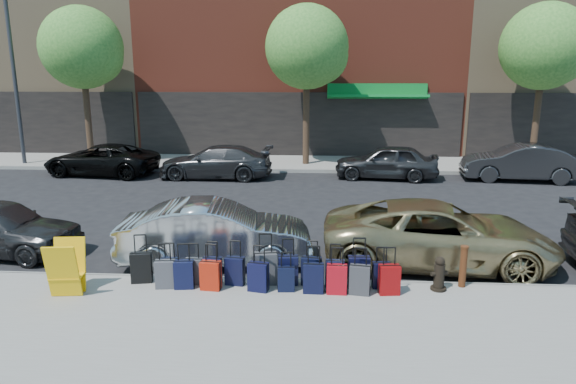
# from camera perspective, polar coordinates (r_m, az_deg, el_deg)

# --- Properties ---
(ground) EXTENTS (120.00, 120.00, 0.00)m
(ground) POSITION_cam_1_polar(r_m,az_deg,el_deg) (15.37, -0.88, -3.57)
(ground) COLOR black
(ground) RESTS_ON ground
(sidewalk_near) EXTENTS (60.00, 4.00, 0.15)m
(sidewalk_near) POSITION_cam_1_polar(r_m,az_deg,el_deg) (9.34, -4.04, -14.75)
(sidewalk_near) COLOR gray
(sidewalk_near) RESTS_ON ground
(sidewalk_far) EXTENTS (60.00, 4.00, 0.15)m
(sidewalk_far) POSITION_cam_1_polar(r_m,az_deg,el_deg) (25.08, 0.88, 3.23)
(sidewalk_far) COLOR gray
(sidewalk_far) RESTS_ON ground
(curb_near) EXTENTS (60.00, 0.08, 0.15)m
(curb_near) POSITION_cam_1_polar(r_m,az_deg,el_deg) (11.15, -2.67, -9.88)
(curb_near) COLOR gray
(curb_near) RESTS_ON ground
(curb_far) EXTENTS (60.00, 0.08, 0.15)m
(curb_far) POSITION_cam_1_polar(r_m,az_deg,el_deg) (23.10, 0.64, 2.35)
(curb_far) COLOR gray
(curb_far) RESTS_ON ground
(building_left) EXTENTS (15.00, 12.12, 16.00)m
(building_left) POSITION_cam_1_polar(r_m,az_deg,el_deg) (37.05, -25.30, 17.55)
(building_left) COLOR #907758
(building_left) RESTS_ON ground
(tree_left) EXTENTS (3.80, 3.80, 7.27)m
(tree_left) POSITION_cam_1_polar(r_m,az_deg,el_deg) (26.57, -21.64, 14.45)
(tree_left) COLOR black
(tree_left) RESTS_ON sidewalk_far
(tree_center) EXTENTS (3.80, 3.80, 7.27)m
(tree_center) POSITION_cam_1_polar(r_m,az_deg,el_deg) (24.19, 2.44, 15.54)
(tree_center) COLOR black
(tree_center) RESTS_ON sidewalk_far
(tree_right) EXTENTS (3.80, 3.80, 7.27)m
(tree_right) POSITION_cam_1_polar(r_m,az_deg,el_deg) (26.17, 26.86, 14.00)
(tree_right) COLOR black
(tree_right) RESTS_ON sidewalk_far
(streetlight) EXTENTS (2.59, 0.18, 8.00)m
(streetlight) POSITION_cam_1_polar(r_m,az_deg,el_deg) (27.30, -27.86, 12.23)
(streetlight) COLOR #333338
(streetlight) RESTS_ON sidewalk_far
(suitcase_front_0) EXTENTS (0.46, 0.31, 1.02)m
(suitcase_front_0) POSITION_cam_1_polar(r_m,az_deg,el_deg) (11.23, -15.97, -8.05)
(suitcase_front_0) COLOR black
(suitcase_front_0) RESTS_ON sidewalk_near
(suitcase_front_1) EXTENTS (0.36, 0.21, 0.86)m
(suitcase_front_1) POSITION_cam_1_polar(r_m,az_deg,el_deg) (11.08, -13.03, -8.46)
(suitcase_front_1) COLOR black
(suitcase_front_1) RESTS_ON sidewalk_near
(suitcase_front_2) EXTENTS (0.36, 0.20, 0.87)m
(suitcase_front_2) POSITION_cam_1_polar(r_m,az_deg,el_deg) (10.93, -10.44, -8.63)
(suitcase_front_2) COLOR #3C3B41
(suitcase_front_2) RESTS_ON sidewalk_near
(suitcase_front_3) EXTENTS (0.38, 0.22, 0.91)m
(suitcase_front_3) POSITION_cam_1_polar(r_m,az_deg,el_deg) (10.85, -8.40, -8.64)
(suitcase_front_3) COLOR black
(suitcase_front_3) RESTS_ON sidewalk_near
(suitcase_front_4) EXTENTS (0.42, 0.27, 0.94)m
(suitcase_front_4) POSITION_cam_1_polar(r_m,az_deg,el_deg) (10.76, -5.92, -8.71)
(suitcase_front_4) COLOR black
(suitcase_front_4) RESTS_ON sidewalk_near
(suitcase_front_5) EXTENTS (0.48, 0.32, 1.08)m
(suitcase_front_5) POSITION_cam_1_polar(r_m,az_deg,el_deg) (10.72, -2.47, -8.47)
(suitcase_front_5) COLOR #3A3A3F
(suitcase_front_5) RESTS_ON sidewalk_near
(suitcase_front_6) EXTENTS (0.42, 0.26, 0.98)m
(suitcase_front_6) POSITION_cam_1_polar(r_m,az_deg,el_deg) (10.70, 0.03, -8.68)
(suitcase_front_6) COLOR black
(suitcase_front_6) RESTS_ON sidewalk_near
(suitcase_front_7) EXTENTS (0.43, 0.29, 0.95)m
(suitcase_front_7) POSITION_cam_1_polar(r_m,az_deg,el_deg) (10.69, 2.59, -8.76)
(suitcase_front_7) COLOR black
(suitcase_front_7) RESTS_ON sidewalk_near
(suitcase_front_8) EXTENTS (0.39, 0.22, 0.91)m
(suitcase_front_8) POSITION_cam_1_polar(r_m,az_deg,el_deg) (10.62, 5.23, -9.03)
(suitcase_front_8) COLOR black
(suitcase_front_8) RESTS_ON sidewalk_near
(suitcase_front_9) EXTENTS (0.44, 0.25, 1.04)m
(suitcase_front_9) POSITION_cam_1_polar(r_m,az_deg,el_deg) (10.66, 7.87, -8.79)
(suitcase_front_9) COLOR black
(suitcase_front_9) RESTS_ON sidewalk_near
(suitcase_front_10) EXTENTS (0.37, 0.22, 0.86)m
(suitcase_front_10) POSITION_cam_1_polar(r_m,az_deg,el_deg) (10.73, 10.32, -9.07)
(suitcase_front_10) COLOR black
(suitcase_front_10) RESTS_ON sidewalk_near
(suitcase_back_1) EXTENTS (0.42, 0.27, 0.93)m
(suitcase_back_1) POSITION_cam_1_polar(r_m,az_deg,el_deg) (10.85, -13.48, -8.85)
(suitcase_back_1) COLOR #414147
(suitcase_back_1) RESTS_ON sidewalk_near
(suitcase_back_2) EXTENTS (0.41, 0.27, 0.93)m
(suitcase_back_2) POSITION_cam_1_polar(r_m,az_deg,el_deg) (10.74, -11.48, -8.97)
(suitcase_back_2) COLOR black
(suitcase_back_2) RESTS_ON sidewalk_near
(suitcase_back_3) EXTENTS (0.42, 0.27, 0.95)m
(suitcase_back_3) POSITION_cam_1_polar(r_m,az_deg,el_deg) (10.59, -8.58, -9.15)
(suitcase_back_3) COLOR #B21F0B
(suitcase_back_3) RESTS_ON sidewalk_near
(suitcase_back_5) EXTENTS (0.43, 0.31, 0.94)m
(suitcase_back_5) POSITION_cam_1_polar(r_m,az_deg,el_deg) (10.43, -3.33, -9.39)
(suitcase_back_5) COLOR black
(suitcase_back_5) RESTS_ON sidewalk_near
(suitcase_back_6) EXTENTS (0.35, 0.22, 0.81)m
(suitcase_back_6) POSITION_cam_1_polar(r_m,az_deg,el_deg) (10.42, -0.21, -9.62)
(suitcase_back_6) COLOR black
(suitcase_back_6) RESTS_ON sidewalk_near
(suitcase_back_7) EXTENTS (0.41, 0.24, 0.96)m
(suitcase_back_7) POSITION_cam_1_polar(r_m,az_deg,el_deg) (10.35, 2.85, -9.54)
(suitcase_back_7) COLOR black
(suitcase_back_7) RESTS_ON sidewalk_near
(suitcase_back_8) EXTENTS (0.40, 0.24, 0.94)m
(suitcase_back_8) POSITION_cam_1_polar(r_m,az_deg,el_deg) (10.34, 5.43, -9.62)
(suitcase_back_8) COLOR #A80A16
(suitcase_back_8) RESTS_ON sidewalk_near
(suitcase_back_9) EXTENTS (0.43, 0.29, 0.95)m
(suitcase_back_9) POSITION_cam_1_polar(r_m,az_deg,el_deg) (10.37, 7.97, -9.63)
(suitcase_back_9) COLOR #343439
(suitcase_back_9) RESTS_ON sidewalk_near
(suitcase_back_10) EXTENTS (0.43, 0.28, 0.96)m
(suitcase_back_10) POSITION_cam_1_polar(r_m,az_deg,el_deg) (10.46, 11.19, -9.53)
(suitcase_back_10) COLOR maroon
(suitcase_back_10) RESTS_ON sidewalk_near
(fire_hydrant) EXTENTS (0.36, 0.32, 0.70)m
(fire_hydrant) POSITION_cam_1_polar(r_m,az_deg,el_deg) (10.87, 16.45, -8.79)
(fire_hydrant) COLOR black
(fire_hydrant) RESTS_ON sidewalk_near
(bollard) EXTENTS (0.16, 0.16, 0.87)m
(bollard) POSITION_cam_1_polar(r_m,az_deg,el_deg) (11.13, 18.89, -7.76)
(bollard) COLOR #38190C
(bollard) RESTS_ON sidewalk_near
(display_rack) EXTENTS (0.68, 0.73, 1.09)m
(display_rack) POSITION_cam_1_polar(r_m,az_deg,el_deg) (11.05, -23.41, -7.82)
(display_rack) COLOR yellow
(display_rack) RESTS_ON sidewalk_near
(car_near_1) EXTENTS (4.62, 2.00, 1.48)m
(car_near_1) POSITION_cam_1_polar(r_m,az_deg,el_deg) (12.20, -8.02, -4.60)
(car_near_1) COLOR silver
(car_near_1) RESTS_ON ground
(car_near_2) EXTENTS (5.53, 2.88, 1.49)m
(car_near_2) POSITION_cam_1_polar(r_m,az_deg,el_deg) (12.53, 16.41, -4.52)
(car_near_2) COLOR tan
(car_near_2) RESTS_ON ground
(car_far_0) EXTENTS (5.14, 2.85, 1.36)m
(car_far_0) POSITION_cam_1_polar(r_m,az_deg,el_deg) (23.95, -20.04, 3.41)
(car_far_0) COLOR black
(car_far_0) RESTS_ON ground
(car_far_1) EXTENTS (4.83, 2.06, 1.39)m
(car_far_1) POSITION_cam_1_polar(r_m,az_deg,el_deg) (22.05, -8.05, 3.33)
(car_far_1) COLOR #363639
(car_far_1) RESTS_ON ground
(car_far_2) EXTENTS (4.47, 2.25, 1.46)m
(car_far_2) POSITION_cam_1_polar(r_m,az_deg,el_deg) (22.08, 10.88, 3.33)
(car_far_2) COLOR #2F2F31
(car_far_2) RESTS_ON ground
(car_far_3) EXTENTS (4.79, 2.12, 1.53)m
(car_far_3) POSITION_cam_1_polar(r_m,az_deg,el_deg) (23.34, 24.38, 2.99)
(car_far_3) COLOR #2F2F31
(car_far_3) RESTS_ON ground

